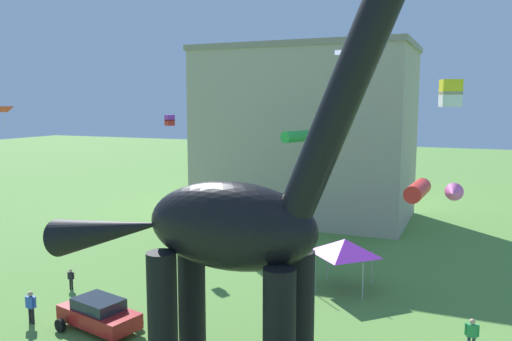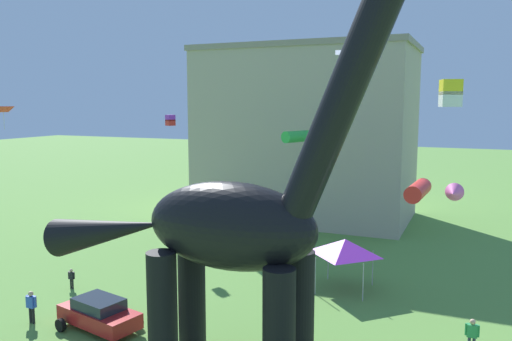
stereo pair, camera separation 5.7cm
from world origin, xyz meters
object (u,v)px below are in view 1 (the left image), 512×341
Objects in this scene: dinosaur_sculpture at (229,226)px; person_far_spectator at (31,304)px; kite_high_right at (451,93)px; kite_mid_center at (2,109)px; kite_drifting at (425,191)px; kite_mid_right at (302,137)px; person_vendor_side at (71,277)px; kite_apex at (348,53)px; festival_canopy_tent at (345,247)px; kite_far_right at (170,120)px; parked_sedan_left at (99,314)px; person_near_flyer at (472,333)px.

person_far_spectator is at bearing 147.15° from dinosaur_sculpture.
dinosaur_sculpture is 9.38m from kite_high_right.
dinosaur_sculpture is at bearing -13.84° from kite_mid_center.
kite_drifting is 0.95× the size of kite_mid_right.
kite_mid_right is at bearing -67.06° from person_vendor_side.
kite_apex is (-5.95, 8.18, 7.56)m from kite_drifting.
kite_drifting is 23.39m from kite_mid_center.
festival_canopy_tent is 3.30× the size of kite_high_right.
kite_apex is (13.07, 12.09, 13.30)m from person_vendor_side.
kite_mid_right is 7.38m from kite_apex.
kite_far_right is at bearing 146.05° from kite_high_right.
kite_drifting is at bearing -53.98° from kite_apex.
kite_mid_center is at bearing 177.06° from person_far_spectator.
kite_far_right reaches higher than person_vendor_side.
kite_drifting is 12.63m from kite_apex.
kite_far_right is (-9.43, -3.38, 1.20)m from kite_mid_right.
kite_drifting is at bearing -113.08° from person_vendor_side.
kite_mid_center is 1.37× the size of kite_high_right.
kite_apex is at bearing 86.44° from person_far_spectator.
dinosaur_sculpture is at bearing -91.36° from kite_apex.
person_vendor_side is 0.92× the size of kite_mid_center.
person_far_spectator is at bearing 165.33° from person_vendor_side.
dinosaur_sculpture is 12.18m from person_far_spectator.
kite_apex reaches higher than kite_mid_right.
person_far_spectator reaches higher than parked_sedan_left.
festival_canopy_tent is at bearing 122.82° from kite_high_right.
kite_mid_center is (-12.73, -15.45, 2.13)m from kite_mid_right.
dinosaur_sculpture is at bearing -51.25° from kite_far_right.
kite_drifting is (6.35, 8.84, 0.38)m from dinosaur_sculpture.
parked_sedan_left is 1.47× the size of kite_drifting.
festival_canopy_tent is 2.41× the size of kite_mid_center.
kite_mid_center is (-22.54, -4.85, 3.90)m from kite_drifting.
parked_sedan_left is at bearing -133.66° from festival_canopy_tent.
dinosaur_sculpture is at bearing 2.95° from parked_sedan_left.
kite_high_right is (15.14, 1.01, 10.27)m from parked_sedan_left.
kite_drifting is 1.41× the size of kite_apex.
person_far_spectator is at bearing -174.63° from kite_high_right.
person_near_flyer is at bearing 27.55° from parked_sedan_left.
kite_apex reaches higher than person_vendor_side.
person_near_flyer is 1.94× the size of kite_far_right.
person_vendor_side is 22.92m from kite_high_right.
person_vendor_side is 0.40× the size of kite_drifting.
person_far_spectator is 21.65m from kite_mid_right.
kite_mid_right is 20.13m from kite_mid_center.
person_far_spectator is 16.82m from festival_canopy_tent.
kite_drifting is 8.13m from kite_high_right.
kite_far_right is 24.78m from kite_high_right.
kite_apex is at bearing 58.40° from dinosaur_sculpture.
person_far_spectator is at bearing -34.14° from kite_mid_center.
kite_apex is (11.46, 16.51, 13.04)m from person_far_spectator.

